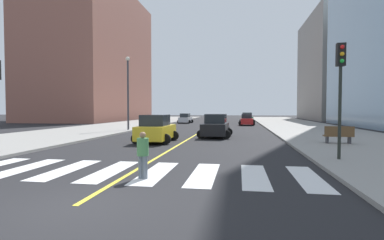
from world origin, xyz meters
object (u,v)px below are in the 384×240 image
at_px(car_white_fifth, 218,124).
at_px(car_red_sixth, 247,120).
at_px(car_yellow_fourth, 156,129).
at_px(pedestrian_crossing, 143,153).
at_px(car_black_second, 216,126).
at_px(park_bench, 339,135).
at_px(traffic_light_near_corner, 340,78).
at_px(car_silver_nearest, 185,119).
at_px(car_green_third, 247,118).
at_px(street_lamp, 128,87).

height_order(car_white_fifth, car_red_sixth, car_white_fifth).
height_order(car_yellow_fourth, pedestrian_crossing, car_yellow_fourth).
height_order(car_black_second, car_red_sixth, car_black_second).
bearing_deg(car_yellow_fourth, park_bench, -1.06).
xyz_separation_m(car_yellow_fourth, traffic_light_near_corner, (10.28, -6.58, 2.80)).
xyz_separation_m(car_black_second, pedestrian_crossing, (-1.27, -15.33, -0.04)).
distance_m(car_silver_nearest, car_black_second, 25.21).
height_order(car_green_third, park_bench, car_green_third).
relative_size(car_green_third, traffic_light_near_corner, 0.80).
height_order(car_silver_nearest, car_yellow_fourth, car_yellow_fourth).
bearing_deg(car_white_fifth, car_green_third, -102.30).
bearing_deg(park_bench, car_red_sixth, 14.44).
distance_m(car_silver_nearest, car_green_third, 10.49).
relative_size(traffic_light_near_corner, pedestrian_crossing, 3.19).
bearing_deg(car_green_third, car_yellow_fourth, 75.17).
bearing_deg(park_bench, traffic_light_near_corner, 164.75).
bearing_deg(car_yellow_fourth, street_lamp, 120.42).
distance_m(car_green_third, car_red_sixth, 6.82).
xyz_separation_m(car_silver_nearest, traffic_light_near_corner, (13.38, -35.24, 2.95)).
xyz_separation_m(car_red_sixth, traffic_light_near_corner, (3.30, -30.26, 2.94)).
bearing_deg(street_lamp, pedestrian_crossing, -67.50).
height_order(car_yellow_fourth, street_lamp, street_lamp).
relative_size(car_yellow_fourth, car_white_fifth, 1.12).
height_order(car_black_second, car_white_fifth, car_black_second).
bearing_deg(car_red_sixth, car_yellow_fourth, 72.93).
relative_size(car_red_sixth, park_bench, 2.09).
relative_size(car_yellow_fourth, park_bench, 2.44).
bearing_deg(car_white_fifth, car_yellow_fourth, 66.32).
bearing_deg(car_yellow_fourth, car_red_sixth, 73.08).
bearing_deg(car_red_sixth, car_black_second, 80.35).
bearing_deg(car_red_sixth, car_green_third, -92.69).
xyz_separation_m(car_green_third, pedestrian_crossing, (-4.56, -41.37, 0.04)).
bearing_deg(street_lamp, car_silver_nearest, 81.21).
xyz_separation_m(car_yellow_fourth, car_white_fifth, (3.76, 9.84, -0.11)).
distance_m(car_silver_nearest, street_lamp, 19.30).
xyz_separation_m(car_white_fifth, traffic_light_near_corner, (6.52, -16.43, 2.91)).
bearing_deg(car_white_fifth, car_red_sixth, -105.88).
height_order(car_black_second, pedestrian_crossing, car_black_second).
xyz_separation_m(car_yellow_fourth, park_bench, (12.28, -0.12, -0.24)).
height_order(pedestrian_crossing, street_lamp, street_lamp).
relative_size(car_silver_nearest, car_green_third, 0.92).
bearing_deg(car_white_fifth, traffic_light_near_corner, 108.89).
relative_size(car_silver_nearest, car_yellow_fourth, 0.85).
relative_size(car_green_third, car_white_fifth, 1.02).
relative_size(car_black_second, street_lamp, 0.56).
relative_size(car_black_second, car_red_sixth, 1.17).
bearing_deg(car_yellow_fourth, car_silver_nearest, 95.69).
relative_size(car_yellow_fourth, street_lamp, 0.56).
distance_m(car_green_third, traffic_light_near_corner, 37.31).
xyz_separation_m(car_green_third, car_yellow_fourth, (-7.23, -30.49, 0.08)).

